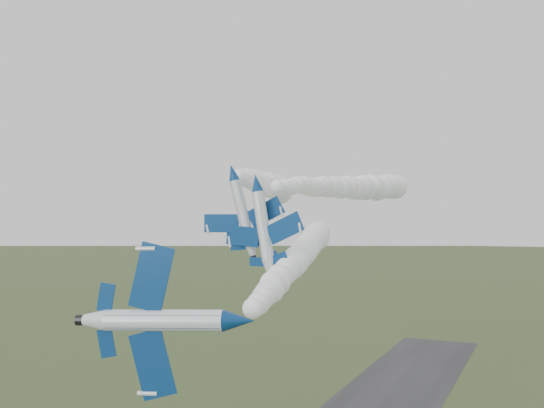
{
  "coord_description": "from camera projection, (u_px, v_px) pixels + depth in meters",
  "views": [
    {
      "loc": [
        33.18,
        -49.78,
        40.02
      ],
      "look_at": [
        3.54,
        15.36,
        42.1
      ],
      "focal_mm": 40.0,
      "sensor_mm": 36.0,
      "label": 1
    }
  ],
  "objects": [
    {
      "name": "smoke_trail_jet_pair_left",
      "position": [
        267.0,
        185.0,
        110.51
      ],
      "size": [
        25.88,
        64.37,
        5.7
      ],
      "primitive_type": null,
      "rotation": [
        0.0,
        0.0,
        0.32
      ],
      "color": "white"
    },
    {
      "name": "smoke_trail_jet_lead",
      "position": [
        298.0,
        258.0,
        81.74
      ],
      "size": [
        22.82,
        64.18,
        4.49
      ],
      "primitive_type": null,
      "rotation": [
        0.0,
        0.0,
        0.29
      ],
      "color": "white"
    },
    {
      "name": "jet_pair_right",
      "position": [
        256.0,
        183.0,
        73.57
      ],
      "size": [
        10.53,
        12.76,
        3.47
      ],
      "rotation": [
        0.0,
        -0.17,
        -0.07
      ],
      "color": "white"
    },
    {
      "name": "smoke_trail_jet_pair_right",
      "position": [
        349.0,
        187.0,
        100.55
      ],
      "size": [
        8.93,
        55.23,
        4.9
      ],
      "primitive_type": null,
      "rotation": [
        0.0,
        0.0,
        -0.07
      ],
      "color": "white"
    },
    {
      "name": "jet_lead",
      "position": [
        239.0,
        321.0,
        45.32
      ],
      "size": [
        5.48,
        13.9,
        11.69
      ],
      "rotation": [
        0.0,
        1.55,
        0.29
      ],
      "color": "white"
    },
    {
      "name": "jet_pair_left",
      "position": [
        232.0,
        172.0,
        75.24
      ],
      "size": [
        10.01,
        11.94,
        3.64
      ],
      "rotation": [
        0.0,
        -0.24,
        0.32
      ],
      "color": "white"
    }
  ]
}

